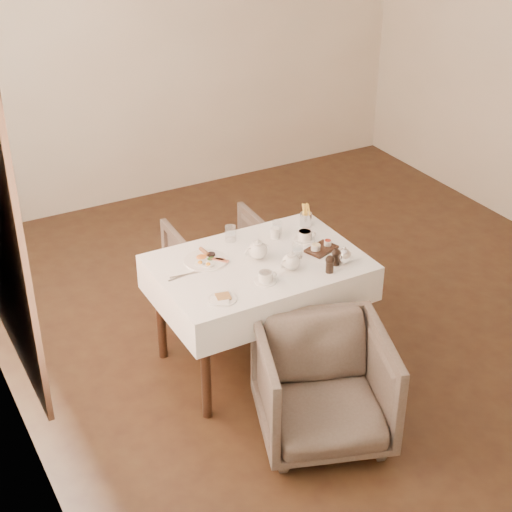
{
  "coord_description": "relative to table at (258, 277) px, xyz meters",
  "views": [
    {
      "loc": [
        -2.76,
        -3.94,
        3.18
      ],
      "look_at": [
        -0.76,
        -0.3,
        0.82
      ],
      "focal_mm": 55.0,
      "sensor_mm": 36.0,
      "label": 1
    }
  ],
  "objects": [
    {
      "name": "table",
      "position": [
        0.0,
        0.0,
        0.0
      ],
      "size": [
        1.28,
        0.88,
        0.75
      ],
      "color": "black",
      "rests_on": "ground"
    },
    {
      "name": "armchair_near",
      "position": [
        -0.02,
        -0.8,
        -0.3
      ],
      "size": [
        0.93,
        0.94,
        0.68
      ],
      "primitive_type": "imported",
      "rotation": [
        0.0,
        0.0,
        -0.34
      ],
      "color": "#4E4139",
      "rests_on": "ground"
    },
    {
      "name": "armchair_far",
      "position": [
        0.12,
        0.78,
        -0.32
      ],
      "size": [
        0.7,
        0.71,
        0.63
      ],
      "primitive_type": "imported",
      "rotation": [
        0.0,
        0.0,
        3.1
      ],
      "color": "#4E4139",
      "rests_on": "ground"
    },
    {
      "name": "breakfast_plate",
      "position": [
        -0.28,
        0.16,
        0.13
      ],
      "size": [
        0.27,
        0.27,
        0.03
      ],
      "rotation": [
        0.0,
        0.0,
        -0.35
      ],
      "color": "white",
      "rests_on": "table"
    },
    {
      "name": "side_plate",
      "position": [
        -0.4,
        -0.29,
        0.12
      ],
      "size": [
        0.18,
        0.16,
        0.02
      ],
      "rotation": [
        0.0,
        0.0,
        -0.42
      ],
      "color": "white",
      "rests_on": "table"
    },
    {
      "name": "teapot_centre",
      "position": [
        0.01,
        0.03,
        0.18
      ],
      "size": [
        0.17,
        0.14,
        0.14
      ],
      "primitive_type": null,
      "rotation": [
        0.0,
        0.0,
        0.04
      ],
      "color": "white",
      "rests_on": "table"
    },
    {
      "name": "teapot_front",
      "position": [
        0.13,
        -0.18,
        0.18
      ],
      "size": [
        0.17,
        0.14,
        0.12
      ],
      "primitive_type": null,
      "rotation": [
        0.0,
        0.0,
        0.17
      ],
      "color": "white",
      "rests_on": "table"
    },
    {
      "name": "creamer",
      "position": [
        0.24,
        0.22,
        0.15
      ],
      "size": [
        0.08,
        0.08,
        0.07
      ],
      "primitive_type": "cylinder",
      "rotation": [
        0.0,
        0.0,
        -0.36
      ],
      "color": "white",
      "rests_on": "table"
    },
    {
      "name": "teacup_near",
      "position": [
        -0.08,
        -0.23,
        0.15
      ],
      "size": [
        0.13,
        0.13,
        0.07
      ],
      "rotation": [
        0.0,
        0.0,
        -0.28
      ],
      "color": "white",
      "rests_on": "table"
    },
    {
      "name": "teacup_far",
      "position": [
        0.4,
        0.09,
        0.15
      ],
      "size": [
        0.14,
        0.14,
        0.07
      ],
      "rotation": [
        0.0,
        0.0,
        -0.41
      ],
      "color": "white",
      "rests_on": "table"
    },
    {
      "name": "glass_left",
      "position": [
        -0.03,
        0.32,
        0.17
      ],
      "size": [
        0.08,
        0.08,
        0.1
      ],
      "primitive_type": "cylinder",
      "rotation": [
        0.0,
        0.0,
        -0.1
      ],
      "color": "silver",
      "rests_on": "table"
    },
    {
      "name": "glass_mid",
      "position": [
        0.24,
        -0.07,
        0.16
      ],
      "size": [
        0.08,
        0.08,
        0.09
      ],
      "primitive_type": "cylinder",
      "rotation": [
        0.0,
        0.0,
        0.22
      ],
      "color": "silver",
      "rests_on": "table"
    },
    {
      "name": "glass_right",
      "position": [
        0.29,
        0.27,
        0.16
      ],
      "size": [
        0.08,
        0.08,
        0.09
      ],
      "primitive_type": "cylinder",
      "rotation": [
        0.0,
        0.0,
        -0.22
      ],
      "color": "silver",
      "rests_on": "table"
    },
    {
      "name": "condiment_board",
      "position": [
        0.42,
        -0.07,
        0.13
      ],
      "size": [
        0.23,
        0.19,
        0.05
      ],
      "rotation": [
        0.0,
        0.0,
        0.32
      ],
      "color": "black",
      "rests_on": "table"
    },
    {
      "name": "pepper_mill_left",
      "position": [
        0.31,
        -0.32,
        0.17
      ],
      "size": [
        0.06,
        0.06,
        0.11
      ],
      "primitive_type": null,
      "rotation": [
        0.0,
        0.0,
        -0.01
      ],
      "color": "black",
      "rests_on": "table"
    },
    {
      "name": "pepper_mill_right",
      "position": [
        0.4,
        -0.26,
        0.17
      ],
      "size": [
        0.06,
        0.06,
        0.11
      ],
      "primitive_type": null,
      "rotation": [
        0.0,
        0.0,
        0.03
      ],
      "color": "black",
      "rests_on": "table"
    },
    {
      "name": "silver_pot",
      "position": [
        0.45,
        -0.27,
        0.18
      ],
      "size": [
        0.13,
        0.12,
        0.12
      ],
      "primitive_type": null,
      "rotation": [
        0.0,
        0.0,
        0.38
      ],
      "color": "white",
      "rests_on": "table"
    },
    {
      "name": "fries_cup",
      "position": [
        0.51,
        0.27,
        0.19
      ],
      "size": [
        0.08,
        0.08,
        0.17
      ],
      "rotation": [
        0.0,
        0.0,
        0.15
      ],
      "color": "silver",
      "rests_on": "table"
    },
    {
      "name": "cutlery_fork",
      "position": [
        -0.46,
        0.07,
        0.12
      ],
      "size": [
        0.21,
        0.04,
        0.0
      ],
      "primitive_type": "cube",
      "rotation": [
        0.0,
        0.0,
        1.45
      ],
      "color": "silver",
      "rests_on": "table"
    },
    {
      "name": "cutlery_knife",
      "position": [
        -0.49,
        0.06,
        0.12
      ],
      "size": [
        0.19,
        0.04,
        0.0
      ],
      "primitive_type": "cube",
      "rotation": [
        0.0,
        0.0,
        1.68
      ],
      "color": "silver",
      "rests_on": "table"
    }
  ]
}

